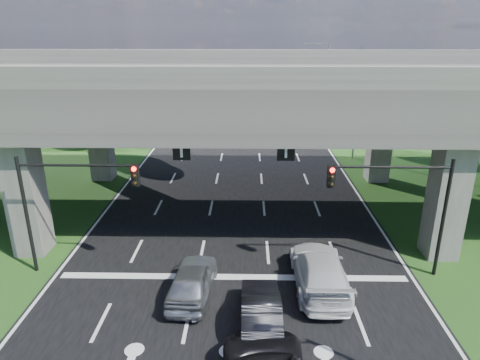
{
  "coord_description": "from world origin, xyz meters",
  "views": [
    {
      "loc": [
        0.68,
        -14.66,
        11.65
      ],
      "look_at": [
        0.24,
        8.5,
        3.31
      ],
      "focal_mm": 32.0,
      "sensor_mm": 36.0,
      "label": 1
    }
  ],
  "objects_px": {
    "streetlight_far": "(353,95)",
    "car_dark": "(261,311)",
    "streetlight_beyond": "(324,76)",
    "car_white": "(320,270)",
    "car_silver": "(192,280)",
    "signal_right": "(401,196)",
    "signal_left": "(68,194)"
  },
  "relations": [
    {
      "from": "streetlight_far",
      "to": "car_dark",
      "type": "xyz_separation_m",
      "value": [
        -8.85,
        -24.12,
        -5.07
      ]
    },
    {
      "from": "signal_right",
      "to": "car_silver",
      "type": "xyz_separation_m",
      "value": [
        -9.62,
        -1.93,
        -3.37
      ]
    },
    {
      "from": "signal_right",
      "to": "car_silver",
      "type": "bearing_deg",
      "value": -168.67
    },
    {
      "from": "car_silver",
      "to": "signal_right",
      "type": "bearing_deg",
      "value": -165.08
    },
    {
      "from": "car_dark",
      "to": "signal_left",
      "type": "bearing_deg",
      "value": -24.61
    },
    {
      "from": "signal_left",
      "to": "car_silver",
      "type": "relative_size",
      "value": 1.3
    },
    {
      "from": "streetlight_beyond",
      "to": "car_dark",
      "type": "relative_size",
      "value": 2.21
    },
    {
      "from": "car_white",
      "to": "signal_right",
      "type": "bearing_deg",
      "value": -162.91
    },
    {
      "from": "streetlight_far",
      "to": "streetlight_beyond",
      "type": "xyz_separation_m",
      "value": [
        0.0,
        16.0,
        0.0
      ]
    },
    {
      "from": "car_white",
      "to": "car_silver",
      "type": "bearing_deg",
      "value": 7.62
    },
    {
      "from": "streetlight_beyond",
      "to": "car_silver",
      "type": "xyz_separation_m",
      "value": [
        -11.9,
        -37.99,
        -5.03
      ]
    },
    {
      "from": "streetlight_far",
      "to": "car_silver",
      "type": "bearing_deg",
      "value": -118.42
    },
    {
      "from": "streetlight_beyond",
      "to": "car_white",
      "type": "bearing_deg",
      "value": -99.19
    },
    {
      "from": "streetlight_far",
      "to": "streetlight_beyond",
      "type": "bearing_deg",
      "value": 90.0
    },
    {
      "from": "signal_left",
      "to": "car_silver",
      "type": "bearing_deg",
      "value": -17.76
    },
    {
      "from": "signal_right",
      "to": "car_white",
      "type": "xyz_separation_m",
      "value": [
        -3.75,
        -1.15,
        -3.3
      ]
    },
    {
      "from": "streetlight_far",
      "to": "car_silver",
      "type": "relative_size",
      "value": 2.17
    },
    {
      "from": "streetlight_far",
      "to": "car_white",
      "type": "height_order",
      "value": "streetlight_far"
    },
    {
      "from": "car_silver",
      "to": "car_dark",
      "type": "relative_size",
      "value": 1.02
    },
    {
      "from": "streetlight_beyond",
      "to": "car_white",
      "type": "height_order",
      "value": "streetlight_beyond"
    },
    {
      "from": "signal_left",
      "to": "car_dark",
      "type": "xyz_separation_m",
      "value": [
        9.07,
        -4.06,
        -3.41
      ]
    },
    {
      "from": "signal_left",
      "to": "streetlight_far",
      "type": "xyz_separation_m",
      "value": [
        17.92,
        20.06,
        1.66
      ]
    },
    {
      "from": "signal_right",
      "to": "car_dark",
      "type": "relative_size",
      "value": 1.32
    },
    {
      "from": "signal_left",
      "to": "streetlight_far",
      "type": "bearing_deg",
      "value": 48.22
    },
    {
      "from": "signal_right",
      "to": "streetlight_far",
      "type": "xyz_separation_m",
      "value": [
        2.27,
        20.06,
        1.66
      ]
    },
    {
      "from": "signal_left",
      "to": "streetlight_beyond",
      "type": "height_order",
      "value": "streetlight_beyond"
    },
    {
      "from": "signal_right",
      "to": "car_dark",
      "type": "height_order",
      "value": "signal_right"
    },
    {
      "from": "streetlight_beyond",
      "to": "car_silver",
      "type": "relative_size",
      "value": 2.17
    },
    {
      "from": "streetlight_beyond",
      "to": "signal_left",
      "type": "bearing_deg",
      "value": -116.43
    },
    {
      "from": "streetlight_far",
      "to": "car_dark",
      "type": "bearing_deg",
      "value": -110.15
    },
    {
      "from": "streetlight_beyond",
      "to": "car_white",
      "type": "xyz_separation_m",
      "value": [
        -6.02,
        -37.21,
        -4.96
      ]
    },
    {
      "from": "car_dark",
      "to": "streetlight_beyond",
      "type": "bearing_deg",
      "value": -102.94
    }
  ]
}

